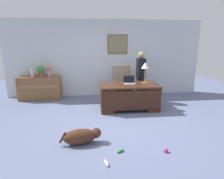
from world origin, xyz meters
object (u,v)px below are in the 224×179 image
(laptop, at_px, (129,82))
(potted_plant, at_px, (41,71))
(credenza, at_px, (40,88))
(dog_toy_bone, at_px, (106,163))
(vase_empty, at_px, (32,72))
(person_standing, at_px, (141,76))
(dog_toy_ball, at_px, (166,150))
(dog_toy_plush, at_px, (120,151))
(armchair, at_px, (122,86))
(desk, at_px, (129,96))
(vase_with_flowers, at_px, (49,70))
(desk_lamp, at_px, (145,67))
(dog_lying, at_px, (82,136))

(laptop, distance_m, potted_plant, 3.05)
(credenza, relative_size, dog_toy_bone, 7.40)
(vase_empty, height_order, potted_plant, potted_plant)
(person_standing, relative_size, dog_toy_ball, 20.49)
(dog_toy_bone, xyz_separation_m, dog_toy_plush, (0.28, 0.32, 0.00))
(armchair, relative_size, dog_toy_bone, 6.24)
(credenza, relative_size, dog_toy_plush, 8.98)
(desk, relative_size, dog_toy_bone, 8.85)
(credenza, relative_size, armchair, 1.19)
(laptop, xyz_separation_m, dog_toy_plush, (-0.63, -2.37, -0.77))
(person_standing, xyz_separation_m, vase_with_flowers, (-3.04, 0.57, 0.16))
(credenza, height_order, dog_toy_plush, credenza)
(potted_plant, height_order, dog_toy_bone, potted_plant)
(desk_lamp, bearing_deg, vase_empty, 160.81)
(person_standing, bearing_deg, vase_empty, 171.02)
(armchair, distance_m, dog_lying, 3.03)
(armchair, bearing_deg, vase_with_flowers, 169.00)
(dog_toy_ball, distance_m, dog_toy_plush, 0.81)
(desk_lamp, bearing_deg, credenza, 159.69)
(armchair, relative_size, vase_empty, 3.99)
(armchair, height_order, desk_lamp, desk_lamp)
(dog_toy_ball, relative_size, dog_toy_plush, 0.51)
(armchair, distance_m, dog_toy_plush, 3.21)
(laptop, xyz_separation_m, dog_toy_bone, (-0.91, -2.69, -0.77))
(armchair, distance_m, person_standing, 0.68)
(vase_with_flowers, relative_size, dog_toy_ball, 4.55)
(credenza, bearing_deg, dog_toy_bone, -63.54)
(credenza, height_order, vase_empty, vase_empty)
(laptop, distance_m, vase_with_flowers, 2.81)
(laptop, xyz_separation_m, desk_lamp, (0.46, -0.01, 0.43))
(person_standing, xyz_separation_m, desk_lamp, (-0.06, -0.66, 0.39))
(vase_empty, relative_size, dog_toy_plush, 1.90)
(potted_plant, xyz_separation_m, dog_toy_ball, (2.95, -3.69, -0.95))
(desk_lamp, distance_m, vase_empty, 3.75)
(dog_lying, height_order, laptop, laptop)
(desk, xyz_separation_m, person_standing, (0.55, 0.78, 0.44))
(dog_lying, bearing_deg, vase_empty, 118.53)
(dog_toy_bone, bearing_deg, dog_toy_plush, 48.70)
(dog_toy_bone, bearing_deg, desk_lamp, 62.96)
(laptop, height_order, dog_toy_bone, laptop)
(vase_empty, bearing_deg, dog_lying, -61.47)
(armchair, xyz_separation_m, person_standing, (0.60, -0.09, 0.33))
(desk, height_order, vase_empty, vase_empty)
(person_standing, relative_size, vase_with_flowers, 4.50)
(desk, bearing_deg, person_standing, 55.16)
(desk, bearing_deg, vase_empty, 156.07)
(desk, bearing_deg, desk_lamp, 13.95)
(person_standing, height_order, dog_toy_plush, person_standing)
(credenza, distance_m, vase_with_flowers, 0.69)
(desk, bearing_deg, vase_with_flowers, 151.53)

